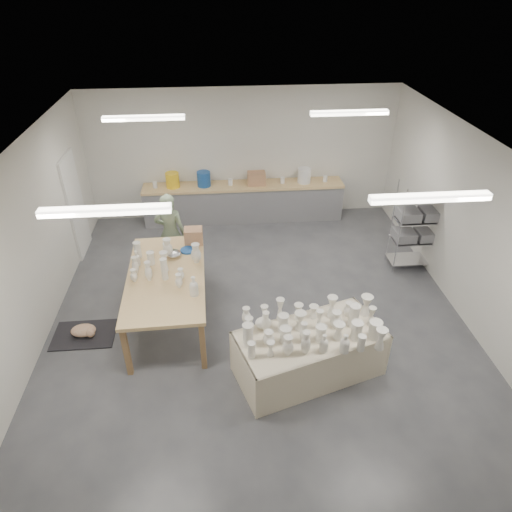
{
  "coord_description": "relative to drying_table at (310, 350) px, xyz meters",
  "views": [
    {
      "loc": [
        -0.58,
        -6.0,
        5.16
      ],
      "look_at": [
        -0.01,
        0.39,
        1.05
      ],
      "focal_mm": 32.0,
      "sensor_mm": 36.0,
      "label": 1
    }
  ],
  "objects": [
    {
      "name": "room",
      "position": [
        -0.73,
        1.33,
        1.63
      ],
      "size": [
        8.0,
        8.02,
        3.0
      ],
      "color": "#424449",
      "rests_on": "ground"
    },
    {
      "name": "back_counter",
      "position": [
        -0.64,
        4.93,
        0.06
      ],
      "size": [
        4.6,
        0.6,
        1.24
      ],
      "color": "tan",
      "rests_on": "ground"
    },
    {
      "name": "wire_shelf",
      "position": [
        2.57,
        2.65,
        0.49
      ],
      "size": [
        0.88,
        0.48,
        1.8
      ],
      "color": "silver",
      "rests_on": "ground"
    },
    {
      "name": "drying_table",
      "position": [
        0.0,
        0.0,
        0.0
      ],
      "size": [
        2.31,
        1.62,
        1.11
      ],
      "rotation": [
        0.0,
        0.0,
        0.3
      ],
      "color": "olive",
      "rests_on": "ground"
    },
    {
      "name": "work_table",
      "position": [
        -2.09,
        1.51,
        0.5
      ],
      "size": [
        1.3,
        2.51,
        1.31
      ],
      "rotation": [
        0.0,
        0.0,
        0.02
      ],
      "color": "tan",
      "rests_on": "ground"
    },
    {
      "name": "rug",
      "position": [
        -3.53,
        1.11,
        -0.42
      ],
      "size": [
        1.0,
        0.7,
        0.02
      ],
      "primitive_type": "cube",
      "color": "black",
      "rests_on": "ground"
    },
    {
      "name": "cat",
      "position": [
        -3.51,
        1.1,
        -0.32
      ],
      "size": [
        0.47,
        0.38,
        0.17
      ],
      "rotation": [
        0.0,
        0.0,
        0.29
      ],
      "color": "white",
      "rests_on": "rug"
    },
    {
      "name": "potter",
      "position": [
        -2.17,
        2.98,
        0.38
      ],
      "size": [
        0.65,
        0.49,
        1.63
      ],
      "primitive_type": "imported",
      "rotation": [
        0.0,
        0.0,
        2.96
      ],
      "color": "gray",
      "rests_on": "ground"
    },
    {
      "name": "red_stool",
      "position": [
        -2.17,
        3.25,
        -0.11
      ],
      "size": [
        0.42,
        0.42,
        0.36
      ],
      "rotation": [
        0.0,
        0.0,
        0.1
      ],
      "color": "#A21C17",
      "rests_on": "ground"
    }
  ]
}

